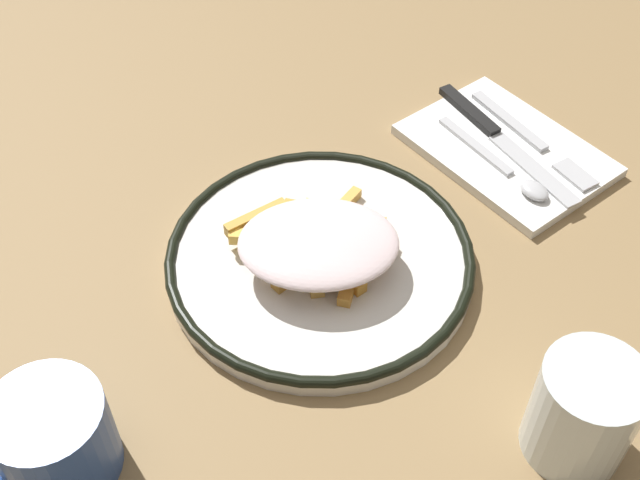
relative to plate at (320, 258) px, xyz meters
The scene contains 9 objects.
ground_plane 0.01m from the plate, ahead, with size 2.60×2.60×0.00m, color olive.
plate is the anchor object (origin of this frame).
fries_heap 0.03m from the plate, 38.48° to the left, with size 0.18×0.17×0.04m.
napkin 0.25m from the plate, behind, with size 0.14×0.20×0.01m, color white.
fork 0.27m from the plate, behind, with size 0.04×0.18×0.00m.
knife 0.25m from the plate, behind, with size 0.05×0.21×0.01m.
spoon 0.22m from the plate, behind, with size 0.03×0.15×0.01m.
water_glass 0.26m from the plate, 98.17° to the left, with size 0.08×0.08×0.09m, color silver.
coffee_mug 0.28m from the plate, ahead, with size 0.11×0.08×0.08m.
Camera 1 is at (0.30, 0.38, 0.56)m, focal length 45.34 mm.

